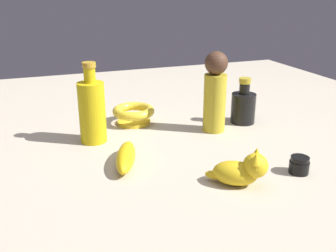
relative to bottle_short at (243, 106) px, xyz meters
name	(u,v)px	position (x,y,z in m)	size (l,w,h in m)	color
ground	(168,143)	(-0.29, -0.08, -0.06)	(2.00, 2.00, 0.00)	#BCB29E
bottle_short	(243,106)	(0.00, 0.00, 0.00)	(0.08, 0.08, 0.15)	black
banana	(126,157)	(-0.44, -0.18, -0.03)	(0.17, 0.05, 0.05)	yellow
nail_polish_jar	(299,165)	(-0.06, -0.36, -0.03)	(0.05, 0.05, 0.04)	black
cat_figurine	(242,170)	(-0.22, -0.37, -0.02)	(0.13, 0.11, 0.09)	yellow
bottle_tall	(92,110)	(-0.48, 0.01, 0.04)	(0.07, 0.07, 0.23)	gold
person_figure_adult	(215,92)	(-0.12, -0.03, 0.07)	(0.08, 0.08, 0.24)	gold
bowl	(134,113)	(-0.34, 0.11, -0.02)	(0.14, 0.14, 0.06)	yellow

